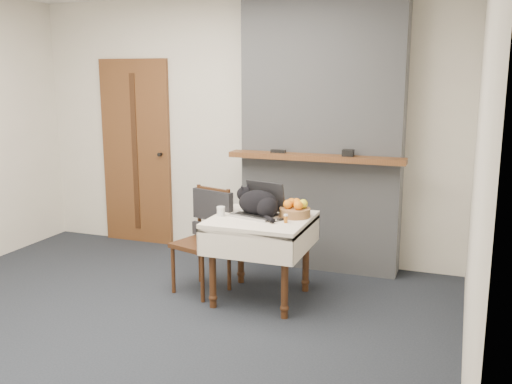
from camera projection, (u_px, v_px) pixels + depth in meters
ground at (138, 328)px, 4.20m from camera, size 4.50×4.50×0.00m
room_shell at (161, 84)px, 4.27m from camera, size 4.52×4.01×2.61m
door at (136, 153)px, 6.22m from camera, size 0.82×0.10×2.00m
chimney at (322, 133)px, 5.33m from camera, size 1.62×0.48×2.60m
side_table at (261, 231)px, 4.64m from camera, size 0.78×0.78×0.70m
laptop at (260, 207)px, 4.68m from camera, size 0.43×0.39×0.27m
cat at (259, 204)px, 4.63m from camera, size 0.45×0.37×0.24m
cream_jar at (221, 211)px, 4.66m from camera, size 0.07×0.07×0.08m
pill_bottle at (286, 218)px, 4.44m from camera, size 0.03×0.03×0.07m
fruit_basket at (295, 210)px, 4.63m from camera, size 0.25×0.25×0.14m
desk_clutter at (286, 219)px, 4.56m from camera, size 0.13×0.11×0.01m
chair at (208, 225)px, 4.88m from camera, size 0.50×0.49×0.89m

